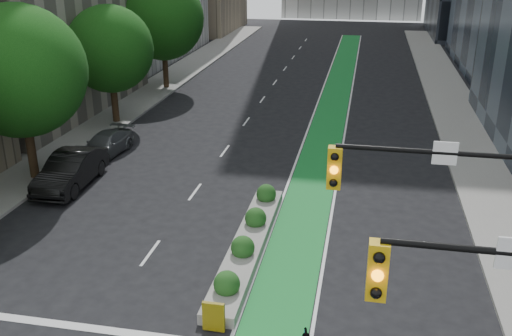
% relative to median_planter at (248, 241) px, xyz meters
% --- Properties ---
extents(sidewalk_left, '(3.60, 90.00, 0.15)m').
position_rel_median_planter_xyz_m(sidewalk_left, '(-13.00, 17.96, -0.30)').
color(sidewalk_left, gray).
rests_on(sidewalk_left, ground).
extents(sidewalk_right, '(3.60, 90.00, 0.15)m').
position_rel_median_planter_xyz_m(sidewalk_right, '(10.60, 17.96, -0.30)').
color(sidewalk_right, gray).
rests_on(sidewalk_right, ground).
extents(bike_lane_paint, '(2.20, 70.00, 0.01)m').
position_rel_median_planter_xyz_m(bike_lane_paint, '(1.80, 22.96, -0.37)').
color(bike_lane_paint, '#178030').
rests_on(bike_lane_paint, ground).
extents(tree_mid, '(6.40, 6.40, 8.78)m').
position_rel_median_planter_xyz_m(tree_mid, '(-12.20, 4.96, 5.20)').
color(tree_mid, black).
rests_on(tree_mid, ground).
extents(tree_midfar, '(5.60, 5.60, 7.76)m').
position_rel_median_planter_xyz_m(tree_midfar, '(-12.20, 14.96, 4.57)').
color(tree_midfar, black).
rests_on(tree_midfar, ground).
extents(tree_far, '(6.60, 6.60, 9.00)m').
position_rel_median_planter_xyz_m(tree_far, '(-12.20, 24.96, 5.32)').
color(tree_far, black).
rests_on(tree_far, ground).
extents(signal_right, '(5.82, 0.51, 7.20)m').
position_rel_median_planter_xyz_m(signal_right, '(7.47, -6.57, 4.43)').
color(signal_right, black).
rests_on(signal_right, ground).
extents(median_planter, '(1.20, 10.26, 1.10)m').
position_rel_median_planter_xyz_m(median_planter, '(0.00, 0.00, 0.00)').
color(median_planter, gray).
rests_on(median_planter, ground).
extents(parked_car_left_mid, '(1.99, 5.26, 1.71)m').
position_rel_median_planter_xyz_m(parked_car_left_mid, '(-9.89, 4.46, 0.48)').
color(parked_car_left_mid, black).
rests_on(parked_car_left_mid, ground).
extents(parked_car_left_far, '(2.17, 4.52, 1.27)m').
position_rel_median_planter_xyz_m(parked_car_left_far, '(-10.20, 9.02, 0.26)').
color(parked_car_left_far, '#545759').
rests_on(parked_car_left_far, ground).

